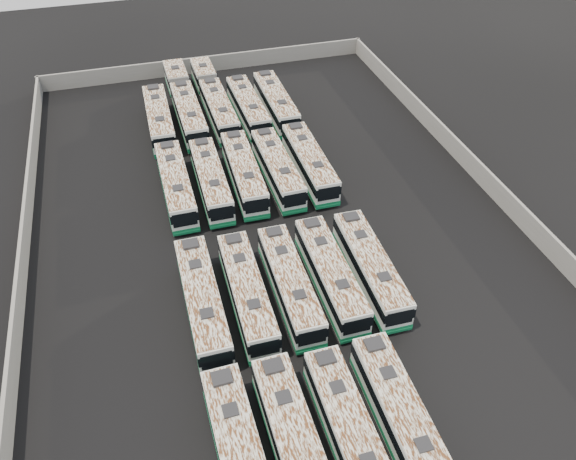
# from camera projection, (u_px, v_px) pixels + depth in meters

# --- Properties ---
(ground) EXTENTS (140.00, 140.00, 0.00)m
(ground) POSITION_uv_depth(u_px,v_px,m) (278.00, 233.00, 52.47)
(ground) COLOR black
(ground) RESTS_ON ground
(perimeter_wall) EXTENTS (45.20, 73.20, 2.20)m
(perimeter_wall) POSITION_uv_depth(u_px,v_px,m) (278.00, 224.00, 51.75)
(perimeter_wall) COLOR slate
(perimeter_wall) RESTS_ON ground
(bus_front_left) EXTENTS (2.73, 12.24, 3.44)m
(bus_front_left) POSITION_uv_depth(u_px,v_px,m) (296.00, 447.00, 34.45)
(bus_front_left) COLOR silver
(bus_front_left) RESTS_ON ground
(bus_front_center) EXTENTS (2.52, 11.78, 3.32)m
(bus_front_center) POSITION_uv_depth(u_px,v_px,m) (351.00, 434.00, 35.19)
(bus_front_center) COLOR silver
(bus_front_center) RESTS_ON ground
(bus_front_right) EXTENTS (2.66, 11.99, 3.37)m
(bus_front_right) POSITION_uv_depth(u_px,v_px,m) (402.00, 419.00, 35.94)
(bus_front_right) COLOR silver
(bus_front_right) RESTS_ON ground
(bus_midfront_far_left) EXTENTS (2.62, 12.25, 3.45)m
(bus_midfront_far_left) POSITION_uv_depth(u_px,v_px,m) (203.00, 301.00, 43.61)
(bus_midfront_far_left) COLOR silver
(bus_midfront_far_left) RESTS_ON ground
(bus_midfront_left) EXTENTS (2.63, 11.89, 3.34)m
(bus_midfront_left) POSITION_uv_depth(u_px,v_px,m) (247.00, 293.00, 44.34)
(bus_midfront_left) COLOR silver
(bus_midfront_left) RESTS_ON ground
(bus_midfront_center) EXTENTS (2.60, 11.81, 3.32)m
(bus_midfront_center) POSITION_uv_depth(u_px,v_px,m) (290.00, 284.00, 45.07)
(bus_midfront_center) COLOR silver
(bus_midfront_center) RESTS_ON ground
(bus_midfront_right) EXTENTS (2.56, 11.93, 3.36)m
(bus_midfront_right) POSITION_uv_depth(u_px,v_px,m) (330.00, 274.00, 45.88)
(bus_midfront_right) COLOR silver
(bus_midfront_right) RESTS_ON ground
(bus_midfront_far_right) EXTENTS (2.78, 11.98, 3.36)m
(bus_midfront_far_right) POSITION_uv_depth(u_px,v_px,m) (370.00, 267.00, 46.50)
(bus_midfront_far_right) COLOR silver
(bus_midfront_far_right) RESTS_ON ground
(bus_midback_far_left) EXTENTS (2.63, 12.19, 3.43)m
(bus_midback_far_left) POSITION_uv_depth(u_px,v_px,m) (176.00, 185.00, 55.30)
(bus_midback_far_left) COLOR silver
(bus_midback_far_left) RESTS_ON ground
(bus_midback_left) EXTENTS (2.62, 11.93, 3.35)m
(bus_midback_left) POSITION_uv_depth(u_px,v_px,m) (211.00, 180.00, 55.96)
(bus_midback_left) COLOR silver
(bus_midback_left) RESTS_ON ground
(bus_midback_center) EXTENTS (2.88, 12.24, 3.43)m
(bus_midback_center) POSITION_uv_depth(u_px,v_px,m) (244.00, 173.00, 56.86)
(bus_midback_center) COLOR silver
(bus_midback_center) RESTS_ON ground
(bus_midback_right) EXTENTS (2.67, 12.00, 3.37)m
(bus_midback_right) POSITION_uv_depth(u_px,v_px,m) (278.00, 169.00, 57.48)
(bus_midback_right) COLOR silver
(bus_midback_right) RESTS_ON ground
(bus_midback_far_right) EXTENTS (2.61, 12.12, 3.41)m
(bus_midback_far_right) POSITION_uv_depth(u_px,v_px,m) (309.00, 163.00, 58.28)
(bus_midback_far_right) COLOR silver
(bus_midback_far_right) RESTS_ON ground
(bus_back_far_left) EXTENTS (2.78, 12.40, 3.49)m
(bus_back_far_left) POSITION_uv_depth(u_px,v_px,m) (159.00, 119.00, 65.09)
(bus_back_far_left) COLOR silver
(bus_back_far_left) RESTS_ON ground
(bus_back_left) EXTENTS (2.79, 19.14, 3.47)m
(bus_back_left) POSITION_uv_depth(u_px,v_px,m) (185.00, 102.00, 68.28)
(bus_back_left) COLOR silver
(bus_back_left) RESTS_ON ground
(bus_back_center) EXTENTS (2.79, 18.69, 3.38)m
(bus_back_center) POSITION_uv_depth(u_px,v_px,m) (214.00, 98.00, 69.11)
(bus_back_center) COLOR silver
(bus_back_center) RESTS_ON ground
(bus_back_right) EXTENTS (2.79, 12.11, 3.40)m
(bus_back_right) POSITION_uv_depth(u_px,v_px,m) (248.00, 107.00, 67.33)
(bus_back_right) COLOR silver
(bus_back_right) RESTS_ON ground
(bus_back_far_right) EXTENTS (2.62, 12.34, 3.48)m
(bus_back_far_right) POSITION_uv_depth(u_px,v_px,m) (276.00, 103.00, 68.07)
(bus_back_far_right) COLOR silver
(bus_back_far_right) RESTS_ON ground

